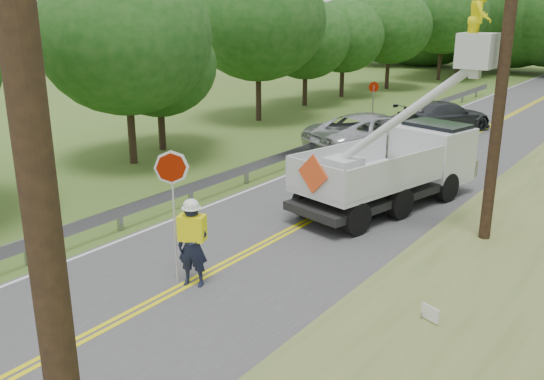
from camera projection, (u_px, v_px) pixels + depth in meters
The scene contains 10 objects.
ground at pixel (100, 331), 11.98m from camera, with size 140.00×140.00×0.00m, color #485B21.
road at pixel (393, 177), 22.78m from camera, with size 7.20×96.00×0.03m.
guardrail at pixel (318, 145), 25.57m from camera, with size 0.18×48.00×0.77m.
treeline_left at pixel (345, 22), 38.54m from camera, with size 9.50×57.64×10.03m.
flagger at pixel (192, 240), 13.60m from camera, with size 1.15×0.78×3.24m.
bucket_truck at pixel (409, 158), 19.28m from camera, with size 5.34×7.39×6.88m.
suv_silver at pixel (377, 134), 26.02m from camera, with size 3.05×6.62×1.84m, color #BABDC1.
suv_darkgrey at pixel (444, 116), 30.79m from camera, with size 2.24×5.51×1.60m, color #34383C.
stop_sign_permanent at pixel (373, 98), 30.67m from camera, with size 0.44×0.38×2.62m.
yard_sign at pixel (430, 315), 11.70m from camera, with size 0.43×0.18×0.64m.
Camera 1 is at (9.08, -6.47, 6.34)m, focal length 38.70 mm.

